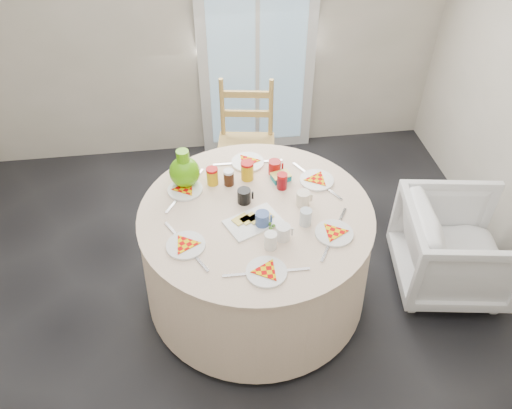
{
  "coord_description": "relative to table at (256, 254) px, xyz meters",
  "views": [
    {
      "loc": [
        -0.14,
        -1.99,
        2.76
      ],
      "look_at": [
        0.16,
        0.2,
        0.8
      ],
      "focal_mm": 35.0,
      "sensor_mm": 36.0,
      "label": 1
    }
  ],
  "objects": [
    {
      "name": "floor",
      "position": [
        -0.16,
        -0.2,
        -0.38
      ],
      "size": [
        4.0,
        4.0,
        0.0
      ],
      "primitive_type": "plane",
      "color": "black",
      "rests_on": "ground"
    },
    {
      "name": "wall_back",
      "position": [
        -0.16,
        1.8,
        0.93
      ],
      "size": [
        4.0,
        0.02,
        2.6
      ],
      "primitive_type": "cube",
      "color": "#BCB5A3",
      "rests_on": "floor"
    },
    {
      "name": "glass_door",
      "position": [
        0.24,
        1.75,
        0.68
      ],
      "size": [
        1.0,
        0.08,
        2.1
      ],
      "primitive_type": "cube",
      "color": "silver",
      "rests_on": "floor"
    },
    {
      "name": "table",
      "position": [
        0.0,
        0.0,
        0.0
      ],
      "size": [
        1.46,
        1.46,
        0.74
      ],
      "primitive_type": "cylinder",
      "color": "beige",
      "rests_on": "floor"
    },
    {
      "name": "wooden_chair",
      "position": [
        0.06,
        1.03,
        0.09
      ],
      "size": [
        0.51,
        0.49,
        1.0
      ],
      "primitive_type": null,
      "rotation": [
        0.0,
        0.0,
        -0.16
      ],
      "color": "#A27D45",
      "rests_on": "floor"
    },
    {
      "name": "armchair",
      "position": [
        1.34,
        -0.08,
        0.02
      ],
      "size": [
        0.76,
        0.8,
        0.72
      ],
      "primitive_type": "imported",
      "rotation": [
        0.0,
        0.0,
        1.41
      ],
      "color": "white",
      "rests_on": "floor"
    },
    {
      "name": "place_settings",
      "position": [
        0.0,
        0.0,
        0.4
      ],
      "size": [
        1.21,
        1.21,
        0.02
      ],
      "primitive_type": null,
      "rotation": [
        0.0,
        0.0,
        -0.02
      ],
      "color": "silver",
      "rests_on": "table"
    },
    {
      "name": "jar_cluster",
      "position": [
        -0.03,
        0.25,
        0.45
      ],
      "size": [
        0.54,
        0.37,
        0.14
      ],
      "primitive_type": null,
      "rotation": [
        0.0,
        0.0,
        -0.28
      ],
      "color": "brown",
      "rests_on": "table"
    },
    {
      "name": "butter_tub",
      "position": [
        0.2,
        0.28,
        0.41
      ],
      "size": [
        0.14,
        0.12,
        0.05
      ],
      "primitive_type": "cube",
      "rotation": [
        0.0,
        0.0,
        0.29
      ],
      "color": "#0C7785",
      "rests_on": "table"
    },
    {
      "name": "green_pitcher",
      "position": [
        -0.41,
        0.32,
        0.49
      ],
      "size": [
        0.24,
        0.24,
        0.25
      ],
      "primitive_type": null,
      "rotation": [
        0.0,
        0.0,
        -0.28
      ],
      "color": "#4DA608",
      "rests_on": "table"
    },
    {
      "name": "cheese_platter",
      "position": [
        -0.03,
        -0.1,
        0.4
      ],
      "size": [
        0.37,
        0.31,
        0.04
      ],
      "primitive_type": null,
      "rotation": [
        0.0,
        0.0,
        0.42
      ],
      "color": "silver",
      "rests_on": "table"
    },
    {
      "name": "mugs_glasses",
      "position": [
        0.12,
        -0.02,
        0.44
      ],
      "size": [
        0.79,
        0.79,
        0.11
      ],
      "primitive_type": null,
      "rotation": [
        0.0,
        0.0,
        -0.33
      ],
      "color": "#AEAEAE",
      "rests_on": "table"
    }
  ]
}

